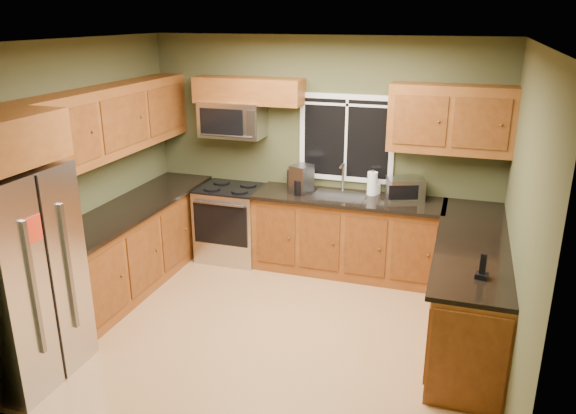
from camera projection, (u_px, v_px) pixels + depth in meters
The scene contains 28 objects.
floor at pixel (272, 328), 5.49m from camera, with size 4.20×4.20×0.00m, color #AB7B4B.
ceiling at pixel (269, 42), 4.61m from camera, with size 4.20×4.20×0.00m, color white.
back_wall at pixel (321, 153), 6.67m from camera, with size 4.20×4.20×0.00m, color #434528.
front_wall at pixel (173, 284), 3.43m from camera, with size 4.20×4.20×0.00m, color #434528.
left_wall at pixel (75, 178), 5.66m from camera, with size 3.60×3.60×0.00m, color #434528.
right_wall at pixel (520, 222), 4.44m from camera, with size 3.60×3.60×0.00m, color #434528.
window at pixel (346, 138), 6.50m from camera, with size 1.12×0.03×1.02m.
base_cabinets_left at pixel (135, 246), 6.29m from camera, with size 0.60×2.65×0.90m, color brown.
countertop_left at pixel (133, 207), 6.13m from camera, with size 0.65×2.65×0.04m, color black.
base_cabinets_back at pixel (348, 236), 6.57m from camera, with size 2.17×0.60×0.90m, color brown.
countertop_back at pixel (349, 199), 6.40m from camera, with size 2.17×0.65×0.04m, color black.
base_cabinets_peninsula at pixel (470, 289), 5.31m from camera, with size 0.60×2.52×0.90m.
countertop_peninsula at pixel (472, 242), 5.17m from camera, with size 0.65×2.50×0.04m, color black.
upper_cabinets_left at pixel (111, 120), 5.87m from camera, with size 0.33×2.65×0.72m, color brown.
upper_cabinets_back_left at pixel (248, 91), 6.54m from camera, with size 1.30×0.33×0.30m, color brown.
upper_cabinets_back_right at pixel (451, 119), 5.94m from camera, with size 1.30×0.33×0.72m, color brown.
refrigerator at pixel (15, 277), 4.53m from camera, with size 0.74×0.90×1.80m.
range at pixel (231, 222), 6.96m from camera, with size 0.76×0.69×0.94m.
microwave at pixel (232, 119), 6.68m from camera, with size 0.76×0.41×0.42m.
sink at pixel (339, 195), 6.44m from camera, with size 0.60×0.42×0.36m.
toaster_oven at pixel (405, 189), 6.29m from camera, with size 0.46×0.42×0.24m.
coffee_maker at pixel (301, 180), 6.49m from camera, with size 0.26×0.31×0.33m.
kettle at pixel (293, 177), 6.72m from camera, with size 0.20×0.20×0.28m.
paper_towel_roll at pixel (372, 183), 6.43m from camera, with size 0.15×0.15×0.30m.
soap_bottle_a at pixel (304, 177), 6.61m from camera, with size 0.12×0.12×0.32m, color red.
soap_bottle_b at pixel (376, 186), 6.48m from camera, with size 0.08×0.08×0.18m, color white.
soap_bottle_c at pixel (299, 180), 6.76m from camera, with size 0.12×0.12×0.16m, color white.
cordless_phone at pixel (482, 271), 4.41m from camera, with size 0.11×0.11×0.21m.
Camera 1 is at (1.62, -4.53, 2.91)m, focal length 35.00 mm.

